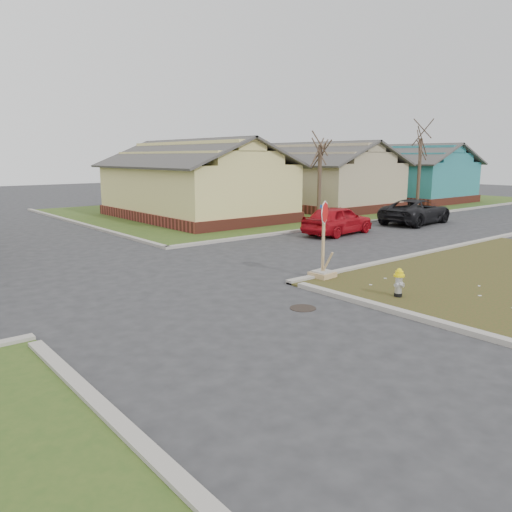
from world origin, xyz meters
TOP-DOWN VIEW (x-y plane):
  - ground at (0.00, 0.00)m, footprint 120.00×120.00m
  - verge_far_right at (22.00, 18.00)m, footprint 37.00×19.00m
  - curbs at (0.00, 5.00)m, footprint 80.00×40.00m
  - manhole at (2.20, -0.50)m, footprint 0.64×0.64m
  - side_house_yellow at (10.00, 16.50)m, footprint 7.60×11.60m
  - side_house_tan at (20.00, 16.50)m, footprint 7.60×11.60m
  - side_house_teal at (30.00, 16.50)m, footprint 7.60×11.60m
  - tree_mid_right at (14.00, 10.20)m, footprint 0.22×0.22m
  - tree_far_right at (24.00, 10.50)m, footprint 0.22×0.22m
  - fire_hydrant at (4.73, -1.45)m, footprint 0.28×0.28m
  - stop_sign at (4.78, 1.27)m, footprint 0.66×0.64m
  - red_sedan at (11.77, 6.85)m, footprint 4.21×2.08m
  - dark_pickup at (18.04, 6.72)m, footprint 5.06×2.72m

SIDE VIEW (x-z plane):
  - ground at x=0.00m, z-range 0.00..0.00m
  - curbs at x=0.00m, z-range -0.06..0.06m
  - manhole at x=2.20m, z-range 0.00..0.01m
  - verge_far_right at x=22.00m, z-range 0.00..0.05m
  - fire_hydrant at x=4.73m, z-range 0.09..0.84m
  - stop_sign at x=4.78m, z-range -0.61..1.70m
  - dark_pickup at x=18.04m, z-range 0.00..1.35m
  - red_sedan at x=11.77m, z-range 0.00..1.38m
  - tree_mid_right at x=14.00m, z-range 0.05..4.25m
  - side_house_yellow at x=10.00m, z-range -0.16..4.54m
  - side_house_tan at x=20.00m, z-range -0.16..4.54m
  - side_house_teal at x=30.00m, z-range -0.16..4.54m
  - tree_far_right at x=24.00m, z-range 0.05..4.81m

